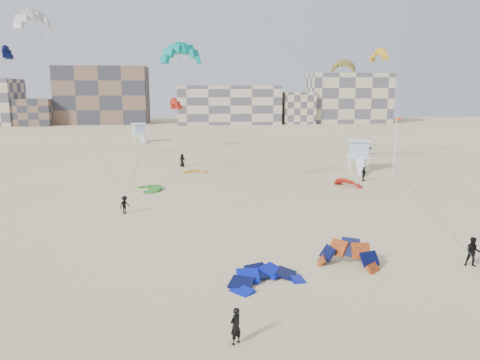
{
  "coord_description": "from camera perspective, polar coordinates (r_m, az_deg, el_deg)",
  "views": [
    {
      "loc": [
        -0.31,
        -21.56,
        10.62
      ],
      "look_at": [
        2.24,
        6.0,
        5.29
      ],
      "focal_mm": 35.0,
      "sensor_mm": 36.0,
      "label": 1
    }
  ],
  "objects": [
    {
      "name": "kite_fly_red",
      "position": [
        85.97,
        -7.83,
        9.08
      ],
      "size": [
        4.91,
        11.21,
        8.53
      ],
      "rotation": [
        0.0,
        0.0,
        1.92
      ],
      "color": "red",
      "rests_on": "ground"
    },
    {
      "name": "kitesurfer_d",
      "position": [
        57.22,
        14.86,
        0.72
      ],
      "size": [
        0.64,
        1.08,
        1.72
      ],
      "primitive_type": "imported",
      "rotation": [
        0.0,
        0.0,
        1.8
      ],
      "color": "black",
      "rests_on": "ground"
    },
    {
      "name": "kite_fly_olive",
      "position": [
        63.06,
        12.47,
        13.29
      ],
      "size": [
        3.83,
        13.08,
        13.74
      ],
      "rotation": [
        0.0,
        0.0,
        -0.37
      ],
      "color": "olive",
      "rests_on": "ground"
    },
    {
      "name": "lifeguard_tower_near",
      "position": [
        64.24,
        14.24,
        2.91
      ],
      "size": [
        3.46,
        5.97,
        4.15
      ],
      "rotation": [
        0.0,
        0.0,
        -0.2
      ],
      "color": "white",
      "rests_on": "ground"
    },
    {
      "name": "kite_fly_yellow",
      "position": [
        72.1,
        16.57,
        14.29
      ],
      "size": [
        3.97,
        9.92,
        15.43
      ],
      "rotation": [
        0.0,
        0.0,
        -1.26
      ],
      "color": "yellow",
      "rests_on": "ground"
    },
    {
      "name": "kite_ground_green",
      "position": [
        51.65,
        -11.03,
        -1.17
      ],
      "size": [
        4.81,
        4.65,
        1.17
      ],
      "primitive_type": null,
      "rotation": [
        0.14,
        0.0,
        -1.25
      ],
      "color": "green",
      "rests_on": "ground"
    },
    {
      "name": "kitesurfer_f",
      "position": [
        81.49,
        15.35,
        3.67
      ],
      "size": [
        1.33,
        1.71,
        1.81
      ],
      "primitive_type": "imported",
      "rotation": [
        0.0,
        0.0,
        -1.02
      ],
      "color": "black",
      "rests_on": "ground"
    },
    {
      "name": "kite_fly_teal_a",
      "position": [
        46.54,
        -7.15,
        14.8
      ],
      "size": [
        7.68,
        5.73,
        14.34
      ],
      "rotation": [
        0.0,
        0.0,
        0.24
      ],
      "color": "#0A8F84",
      "rests_on": "ground"
    },
    {
      "name": "condo_east",
      "position": [
        161.61,
        13.05,
        9.7
      ],
      "size": [
        26.0,
        14.0,
        16.0
      ],
      "primitive_type": "cube",
      "color": "#C6B091",
      "rests_on": "ground"
    },
    {
      "name": "kite_ground_yellow",
      "position": [
        61.71,
        -5.56,
        0.94
      ],
      "size": [
        3.23,
        3.37,
        0.55
      ],
      "primitive_type": null,
      "rotation": [
        0.05,
        0.0,
        0.11
      ],
      "color": "yellow",
      "rests_on": "ground"
    },
    {
      "name": "kitesurfer_c",
      "position": [
        42.04,
        -13.89,
        -2.95
      ],
      "size": [
        1.12,
        1.15,
        1.58
      ],
      "primitive_type": "imported",
      "rotation": [
        0.0,
        0.0,
        0.82
      ],
      "color": "black",
      "rests_on": "ground"
    },
    {
      "name": "kitesurfer_e",
      "position": [
        66.38,
        -7.06,
        2.41
      ],
      "size": [
        1.03,
        0.84,
        1.82
      ],
      "primitive_type": "imported",
      "rotation": [
        0.0,
        0.0,
        0.33
      ],
      "color": "black",
      "rests_on": "ground"
    },
    {
      "name": "kite_ground_red_far",
      "position": [
        53.75,
        12.98,
        -0.77
      ],
      "size": [
        4.55,
        4.53,
        2.99
      ],
      "primitive_type": null,
      "rotation": [
        0.61,
        0.0,
        2.28
      ],
      "color": "red",
      "rests_on": "ground"
    },
    {
      "name": "flagpole",
      "position": [
        62.15,
        18.4,
        4.21
      ],
      "size": [
        0.61,
        0.09,
        7.56
      ],
      "color": "white",
      "rests_on": "ground"
    },
    {
      "name": "kite_fly_navy",
      "position": [
        72.57,
        -26.5,
        13.63
      ],
      "size": [
        7.4,
        4.72,
        15.57
      ],
      "rotation": [
        0.0,
        0.0,
        1.8
      ],
      "color": "#080A3F",
      "rests_on": "ground"
    },
    {
      "name": "kite_fly_grey",
      "position": [
        53.48,
        -23.77,
        17.15
      ],
      "size": [
        10.29,
        5.23,
        17.54
      ],
      "rotation": [
        0.0,
        0.0,
        0.76
      ],
      "color": "white",
      "rests_on": "ground"
    },
    {
      "name": "kite_ground_orange",
      "position": [
        29.89,
        12.96,
        -10.2
      ],
      "size": [
        5.12,
        5.09,
        3.74
      ],
      "primitive_type": null,
      "rotation": [
        0.96,
        0.0,
        -0.52
      ],
      "color": "orange",
      "rests_on": "ground"
    },
    {
      "name": "condo_fill_right",
      "position": [
        153.11,
        6.99,
        8.72
      ],
      "size": [
        10.0,
        10.0,
        10.0
      ],
      "primitive_type": "cube",
      "color": "#C6B091",
      "rests_on": "ground"
    },
    {
      "name": "kitesurfer_b",
      "position": [
        32.09,
        26.54,
        -7.87
      ],
      "size": [
        1.11,
        1.0,
        1.85
      ],
      "primitive_type": "imported",
      "rotation": [
        0.0,
        0.0,
        -0.42
      ],
      "color": "black",
      "rests_on": "ground"
    },
    {
      "name": "condo_mid",
      "position": [
        151.98,
        -1.41,
        9.15
      ],
      "size": [
        32.0,
        16.0,
        12.0
      ],
      "primitive_type": "cube",
      "color": "#C6B091",
      "rests_on": "ground"
    },
    {
      "name": "condo_west_b",
      "position": [
        158.37,
        -16.33,
        9.88
      ],
      "size": [
        28.0,
        14.0,
        18.0
      ],
      "primitive_type": "cube",
      "color": "brown",
      "rests_on": "ground"
    },
    {
      "name": "lifeguard_tower_far",
      "position": [
        99.7,
        -12.23,
        5.65
      ],
      "size": [
        3.53,
        5.74,
        3.88
      ],
      "rotation": [
        0.0,
        0.0,
        0.36
      ],
      "color": "white",
      "rests_on": "ground"
    },
    {
      "name": "kitesurfer_main",
      "position": [
        20.69,
        -0.55,
        -17.36
      ],
      "size": [
        0.71,
        0.69,
        1.64
      ],
      "primitive_type": "imported",
      "rotation": [
        0.0,
        0.0,
        3.85
      ],
      "color": "black",
      "rests_on": "ground"
    },
    {
      "name": "kite_ground_blue",
      "position": [
        26.88,
        3.23,
        -12.38
      ],
      "size": [
        5.78,
        5.91,
        2.3
      ],
      "primitive_type": null,
      "rotation": [
        0.26,
        0.0,
        0.4
      ],
      "color": "#000FCA",
      "rests_on": "ground"
    },
    {
      "name": "condo_fill_left",
      "position": [
        157.74,
        -23.86,
        7.58
      ],
      "size": [
        12.0,
        10.0,
        8.0
      ],
      "primitive_type": "cube",
      "color": "brown",
      "rests_on": "ground"
    },
    {
      "name": "ground",
      "position": [
        24.03,
        -4.15,
        -15.35
      ],
      "size": [
        320.0,
        320.0,
        0.0
      ],
      "primitive_type": "plane",
      "color": "beige",
      "rests_on": "ground"
    }
  ]
}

